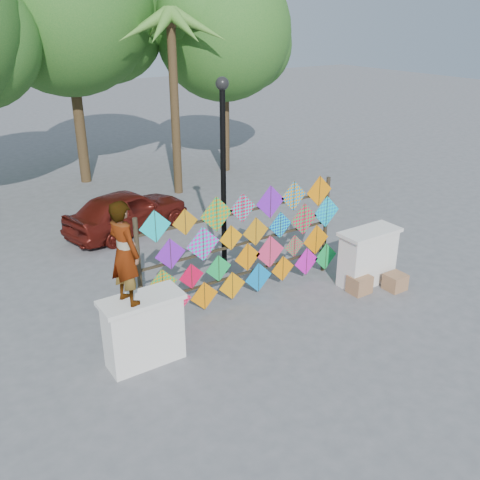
{
  "coord_description": "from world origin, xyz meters",
  "views": [
    {
      "loc": [
        -5.63,
        -7.63,
        5.68
      ],
      "look_at": [
        -0.19,
        0.6,
        1.45
      ],
      "focal_mm": 40.0,
      "sensor_mm": 36.0,
      "label": 1
    }
  ],
  "objects_px": {
    "sedan": "(127,211)",
    "lamppost": "(223,161)",
    "kite_rack": "(250,244)",
    "vendor_woman": "(124,253)"
  },
  "relations": [
    {
      "from": "kite_rack",
      "to": "sedan",
      "type": "bearing_deg",
      "value": 98.5
    },
    {
      "from": "kite_rack",
      "to": "vendor_woman",
      "type": "relative_size",
      "value": 2.81
    },
    {
      "from": "kite_rack",
      "to": "sedan",
      "type": "relative_size",
      "value": 1.38
    },
    {
      "from": "sedan",
      "to": "lamppost",
      "type": "xyz_separation_m",
      "value": [
        0.89,
        -3.63,
        2.08
      ]
    },
    {
      "from": "kite_rack",
      "to": "vendor_woman",
      "type": "xyz_separation_m",
      "value": [
        -3.05,
        -0.93,
        0.93
      ]
    },
    {
      "from": "vendor_woman",
      "to": "sedan",
      "type": "height_order",
      "value": "vendor_woman"
    },
    {
      "from": "kite_rack",
      "to": "vendor_woman",
      "type": "bearing_deg",
      "value": -163.05
    },
    {
      "from": "kite_rack",
      "to": "lamppost",
      "type": "bearing_deg",
      "value": 82.76
    },
    {
      "from": "vendor_woman",
      "to": "sedan",
      "type": "distance_m",
      "value": 6.46
    },
    {
      "from": "sedan",
      "to": "lamppost",
      "type": "distance_m",
      "value": 4.28
    }
  ]
}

